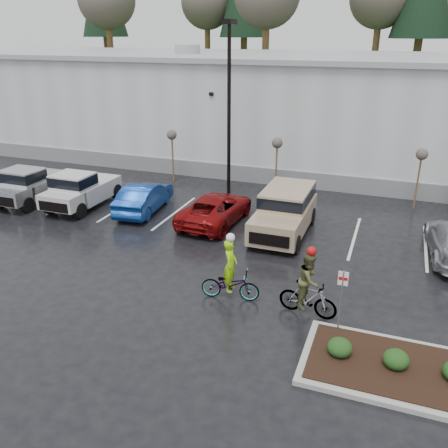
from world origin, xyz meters
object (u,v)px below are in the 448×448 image
(sapling_mid, at_px, (277,146))
(car_blue, at_px, (144,197))
(cyclist_hivis, at_px, (230,279))
(pickup_silver, at_px, (36,183))
(suv_tan, at_px, (284,213))
(cyclist_olive, at_px, (308,291))
(pickup_white, at_px, (85,187))
(sapling_west, at_px, (172,138))
(car_red, at_px, (216,209))
(sapling_east, at_px, (421,158))
(lamppost, at_px, (229,91))
(fire_lane_sign, at_px, (341,295))

(sapling_mid, xyz_separation_m, car_blue, (-5.59, -5.26, -1.98))
(cyclist_hivis, bearing_deg, pickup_silver, 57.29)
(suv_tan, height_order, cyclist_olive, cyclist_olive)
(sapling_mid, relative_size, pickup_silver, 0.62)
(pickup_white, bearing_deg, sapling_west, 65.70)
(suv_tan, bearing_deg, sapling_mid, 107.97)
(pickup_silver, relative_size, cyclist_olive, 2.12)
(cyclist_hivis, bearing_deg, pickup_white, 50.43)
(car_red, bearing_deg, sapling_east, -146.48)
(sapling_east, height_order, cyclist_olive, sapling_east)
(sapling_mid, height_order, pickup_white, sapling_mid)
(sapling_east, distance_m, car_red, 10.77)
(lamppost, bearing_deg, sapling_east, 5.71)
(lamppost, bearing_deg, car_red, -78.13)
(sapling_mid, distance_m, pickup_white, 10.69)
(sapling_west, bearing_deg, sapling_east, 0.00)
(fire_lane_sign, relative_size, pickup_silver, 0.42)
(lamppost, bearing_deg, sapling_west, 165.96)
(pickup_silver, xyz_separation_m, suv_tan, (13.90, -0.02, 0.05))
(suv_tan, bearing_deg, pickup_silver, 179.93)
(sapling_west, height_order, sapling_east, same)
(lamppost, height_order, car_red, lamppost)
(sapling_east, xyz_separation_m, fire_lane_sign, (-2.20, -12.80, -1.32))
(sapling_east, distance_m, fire_lane_sign, 13.06)
(sapling_west, height_order, car_red, sapling_west)
(fire_lane_sign, relative_size, car_blue, 0.48)
(cyclist_hivis, bearing_deg, car_red, 17.15)
(pickup_silver, bearing_deg, sapling_east, 16.35)
(pickup_silver, bearing_deg, car_blue, 4.20)
(suv_tan, bearing_deg, pickup_white, 178.76)
(sapling_east, distance_m, car_blue, 14.25)
(cyclist_hivis, height_order, cyclist_olive, cyclist_hivis)
(suv_tan, bearing_deg, car_red, 174.99)
(pickup_white, bearing_deg, car_red, 0.51)
(sapling_mid, relative_size, car_red, 0.63)
(lamppost, bearing_deg, sapling_mid, 21.80)
(fire_lane_sign, height_order, car_red, fire_lane_sign)
(sapling_east, xyz_separation_m, cyclist_hivis, (-6.01, -11.93, -1.97))
(sapling_west, height_order, car_blue, sapling_west)
(sapling_west, distance_m, cyclist_olive, 16.19)
(sapling_east, bearing_deg, sapling_mid, 180.00)
(car_red, xyz_separation_m, cyclist_olive, (5.76, -6.56, 0.18))
(car_red, xyz_separation_m, suv_tan, (3.43, -0.30, 0.33))
(fire_lane_sign, height_order, pickup_white, fire_lane_sign)
(fire_lane_sign, bearing_deg, car_blue, 145.30)
(car_blue, height_order, car_red, car_blue)
(car_red, bearing_deg, lamppost, -75.62)
(sapling_west, height_order, cyclist_hivis, sapling_west)
(pickup_silver, distance_m, cyclist_olive, 17.41)
(pickup_white, bearing_deg, pickup_silver, -175.91)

